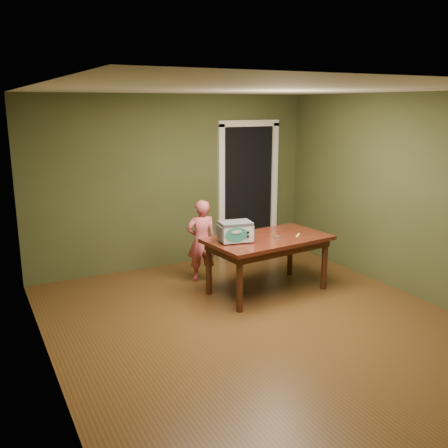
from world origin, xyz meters
name	(u,v)px	position (x,y,z in m)	size (l,w,h in m)	color
floor	(258,323)	(0.00, 0.00, 0.00)	(5.00, 5.00, 0.00)	#543718
room_shell	(261,175)	(0.00, 0.00, 1.71)	(4.52, 5.02, 2.61)	#424826
doorway	(239,188)	(1.30, 2.78, 1.06)	(1.10, 0.66, 2.25)	black
dining_table	(268,245)	(0.63, 0.81, 0.65)	(1.68, 1.06, 0.75)	#3C130D
toy_oven	(235,231)	(0.15, 0.82, 0.89)	(0.46, 0.35, 0.26)	#4C4F54
baking_pan	(277,237)	(0.73, 0.74, 0.76)	(0.10, 0.10, 0.02)	silver
spatula	(298,235)	(1.04, 0.71, 0.75)	(0.18, 0.03, 0.01)	#D3CA5B
child	(201,241)	(0.04, 1.61, 0.58)	(0.43, 0.28, 1.17)	#C75259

